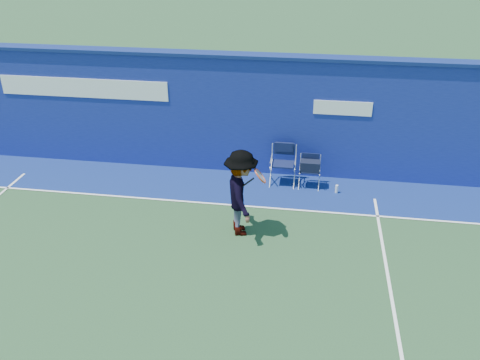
# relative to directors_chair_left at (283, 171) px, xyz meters

# --- Properties ---
(ground) EXTENTS (80.00, 80.00, 0.00)m
(ground) POSITION_rel_directors_chair_left_xyz_m (-2.25, -4.51, -0.33)
(ground) COLOR #244426
(ground) RESTS_ON ground
(stadium_wall) EXTENTS (24.00, 0.50, 3.08)m
(stadium_wall) POSITION_rel_directors_chair_left_xyz_m (-2.25, 0.69, 1.22)
(stadium_wall) COLOR navy
(stadium_wall) RESTS_ON ground
(out_of_bounds_strip) EXTENTS (24.00, 1.80, 0.01)m
(out_of_bounds_strip) POSITION_rel_directors_chair_left_xyz_m (-2.25, -0.41, -0.33)
(out_of_bounds_strip) COLOR navy
(out_of_bounds_strip) RESTS_ON ground
(court_lines) EXTENTS (24.00, 12.00, 0.01)m
(court_lines) POSITION_rel_directors_chair_left_xyz_m (-2.25, -3.91, -0.32)
(court_lines) COLOR white
(court_lines) RESTS_ON out_of_bounds_strip
(directors_chair_left) EXTENTS (0.60, 0.55, 1.01)m
(directors_chair_left) POSITION_rel_directors_chair_left_xyz_m (0.00, 0.00, 0.00)
(directors_chair_left) COLOR silver
(directors_chair_left) RESTS_ON ground
(directors_chair_right) EXTENTS (0.49, 0.44, 0.82)m
(directors_chair_right) POSITION_rel_directors_chair_left_xyz_m (0.67, -0.08, 0.01)
(directors_chair_right) COLOR silver
(directors_chair_right) RESTS_ON ground
(water_bottle) EXTENTS (0.07, 0.07, 0.21)m
(water_bottle) POSITION_rel_directors_chair_left_xyz_m (1.35, -0.32, -0.23)
(water_bottle) COLOR white
(water_bottle) RESTS_ON ground
(tennis_player) EXTENTS (1.08, 1.37, 1.88)m
(tennis_player) POSITION_rel_directors_chair_left_xyz_m (-0.70, -2.38, 0.61)
(tennis_player) COLOR #EA4738
(tennis_player) RESTS_ON ground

